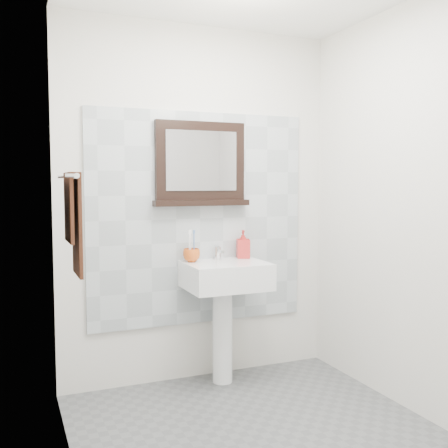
# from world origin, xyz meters

# --- Properties ---
(floor) EXTENTS (2.00, 2.20, 0.01)m
(floor) POSITION_xyz_m (0.00, 0.00, 0.00)
(floor) COLOR #55585A
(floor) RESTS_ON ground
(back_wall) EXTENTS (2.00, 0.01, 2.50)m
(back_wall) POSITION_xyz_m (0.00, 1.10, 1.25)
(back_wall) COLOR silver
(back_wall) RESTS_ON ground
(front_wall) EXTENTS (2.00, 0.01, 2.50)m
(front_wall) POSITION_xyz_m (0.00, -1.10, 1.25)
(front_wall) COLOR silver
(front_wall) RESTS_ON ground
(left_wall) EXTENTS (0.01, 2.20, 2.50)m
(left_wall) POSITION_xyz_m (-1.00, 0.00, 1.25)
(left_wall) COLOR silver
(left_wall) RESTS_ON ground
(right_wall) EXTENTS (0.01, 2.20, 2.50)m
(right_wall) POSITION_xyz_m (1.00, 0.00, 1.25)
(right_wall) COLOR silver
(right_wall) RESTS_ON ground
(splashback) EXTENTS (1.60, 0.02, 1.50)m
(splashback) POSITION_xyz_m (0.00, 1.09, 1.15)
(splashback) COLOR #AAB4B8
(splashback) RESTS_ON back_wall
(pedestal_sink) EXTENTS (0.55, 0.44, 0.96)m
(pedestal_sink) POSITION_xyz_m (0.11, 0.87, 0.68)
(pedestal_sink) COLOR white
(pedestal_sink) RESTS_ON ground
(toothbrush_cup) EXTENTS (0.15, 0.15, 0.09)m
(toothbrush_cup) POSITION_xyz_m (-0.10, 0.97, 0.91)
(toothbrush_cup) COLOR #CB5217
(toothbrush_cup) RESTS_ON pedestal_sink
(toothbrushes) EXTENTS (0.05, 0.04, 0.21)m
(toothbrushes) POSITION_xyz_m (-0.10, 0.97, 0.98)
(toothbrushes) COLOR white
(toothbrushes) RESTS_ON toothbrush_cup
(soap_dispenser) EXTENTS (0.11, 0.12, 0.20)m
(soap_dispenser) POSITION_xyz_m (0.30, 1.01, 0.96)
(soap_dispenser) COLOR #B8152E
(soap_dispenser) RESTS_ON pedestal_sink
(framed_mirror) EXTENTS (0.69, 0.11, 0.59)m
(framed_mirror) POSITION_xyz_m (-0.00, 1.06, 1.52)
(framed_mirror) COLOR black
(framed_mirror) RESTS_ON back_wall
(towel_bar) EXTENTS (0.07, 0.40, 0.03)m
(towel_bar) POSITION_xyz_m (-0.95, 0.46, 1.44)
(towel_bar) COLOR silver
(towel_bar) RESTS_ON left_wall
(hand_towel) EXTENTS (0.06, 0.30, 0.55)m
(hand_towel) POSITION_xyz_m (-0.94, 0.46, 1.23)
(hand_towel) COLOR black
(hand_towel) RESTS_ON towel_bar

